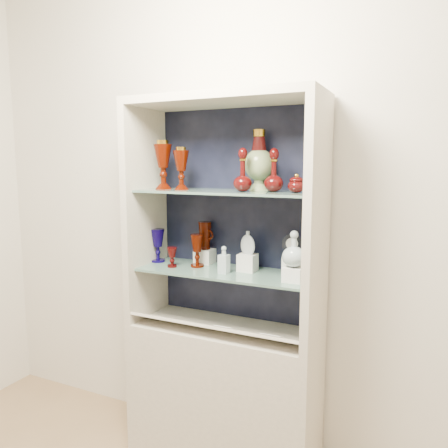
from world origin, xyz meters
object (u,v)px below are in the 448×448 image
at_px(pedestal_lamp_right, 181,168).
at_px(clear_square_bottle, 224,260).
at_px(ruby_pitcher, 205,235).
at_px(cobalt_goblet, 158,245).
at_px(cameo_medallion, 292,245).
at_px(ruby_decanter_b, 274,169).
at_px(clear_round_decanter, 294,250).
at_px(ruby_goblet_tall, 197,251).
at_px(flat_flask, 248,242).
at_px(ruby_decanter_a, 243,167).
at_px(ruby_goblet_small, 172,257).
at_px(pedestal_lamp_left, 163,165).
at_px(enamel_urn, 259,160).
at_px(lidded_bowl, 296,183).

distance_m(pedestal_lamp_right, clear_square_bottle, 0.53).
relative_size(ruby_pitcher, clear_square_bottle, 1.09).
relative_size(cobalt_goblet, cameo_medallion, 1.63).
distance_m(ruby_decanter_b, clear_round_decanter, 0.40).
bearing_deg(ruby_goblet_tall, flat_flask, 5.67).
relative_size(ruby_decanter_a, ruby_goblet_tall, 1.35).
distance_m(ruby_goblet_small, clear_round_decanter, 0.68).
xyz_separation_m(pedestal_lamp_left, enamel_urn, (0.51, 0.11, 0.02)).
xyz_separation_m(enamel_urn, lidded_bowl, (0.22, -0.09, -0.11)).
relative_size(ruby_decanter_b, ruby_goblet_tall, 1.26).
distance_m(clear_square_bottle, flat_flask, 0.16).
bearing_deg(ruby_decanter_b, ruby_pitcher, 166.51).
bearing_deg(ruby_pitcher, ruby_decanter_a, -11.71).
height_order(flat_flask, cameo_medallion, cameo_medallion).
relative_size(ruby_decanter_b, clear_round_decanter, 1.35).
height_order(ruby_goblet_tall, clear_round_decanter, clear_round_decanter).
bearing_deg(cameo_medallion, clear_square_bottle, -178.04).
bearing_deg(ruby_decanter_b, cameo_medallion, 24.39).
bearing_deg(lidded_bowl, ruby_decanter_a, -172.77).
bearing_deg(ruby_goblet_small, clear_round_decanter, -0.15).
distance_m(enamel_urn, lidded_bowl, 0.26).
relative_size(ruby_decanter_b, ruby_pitcher, 1.45).
height_order(lidded_bowl, ruby_goblet_small, lidded_bowl).
distance_m(pedestal_lamp_left, pedestal_lamp_right, 0.12).
height_order(cobalt_goblet, clear_square_bottle, cobalt_goblet).
bearing_deg(enamel_urn, ruby_decanter_b, -34.76).
bearing_deg(lidded_bowl, enamel_urn, 157.83).
distance_m(flat_flask, cameo_medallion, 0.23).
relative_size(lidded_bowl, ruby_goblet_small, 0.86).
bearing_deg(ruby_decanter_a, enamel_urn, 73.19).
bearing_deg(ruby_goblet_tall, ruby_pitcher, 92.69).
relative_size(ruby_decanter_b, clear_square_bottle, 1.59).
distance_m(cobalt_goblet, clear_round_decanter, 0.83).
distance_m(lidded_bowl, clear_round_decanter, 0.32).
bearing_deg(cameo_medallion, lidded_bowl, -76.71).
bearing_deg(flat_flask, ruby_goblet_tall, -159.41).
xyz_separation_m(ruby_goblet_tall, ruby_pitcher, (-0.00, 0.10, 0.07)).
xyz_separation_m(pedestal_lamp_left, pedestal_lamp_right, (0.11, -0.00, -0.02)).
height_order(pedestal_lamp_right, ruby_decanter_b, ruby_decanter_b).
xyz_separation_m(pedestal_lamp_left, ruby_goblet_tall, (0.18, 0.04, -0.46)).
distance_m(pedestal_lamp_left, cameo_medallion, 0.81).
xyz_separation_m(ruby_goblet_small, flat_flask, (0.40, 0.09, 0.10)).
height_order(pedestal_lamp_left, ruby_goblet_small, pedestal_lamp_left).
height_order(cobalt_goblet, ruby_goblet_small, cobalt_goblet).
bearing_deg(ruby_pitcher, clear_square_bottle, -24.09).
xyz_separation_m(ruby_goblet_tall, ruby_goblet_small, (-0.12, -0.07, -0.04)).
height_order(pedestal_lamp_left, ruby_goblet_tall, pedestal_lamp_left).
relative_size(ruby_decanter_a, ruby_goblet_small, 2.23).
relative_size(ruby_goblet_small, ruby_pitcher, 0.70).
bearing_deg(clear_square_bottle, pedestal_lamp_left, 175.74).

